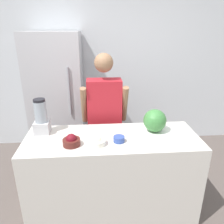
# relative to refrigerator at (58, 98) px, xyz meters

# --- Properties ---
(wall_back) EXTENTS (8.00, 0.06, 2.60)m
(wall_back) POSITION_rel_refrigerator_xyz_m (0.71, 0.39, 0.38)
(wall_back) COLOR silver
(wall_back) RESTS_ON ground_plane
(counter_island) EXTENTS (1.69, 0.63, 0.90)m
(counter_island) POSITION_rel_refrigerator_xyz_m (0.71, -1.25, -0.47)
(counter_island) COLOR beige
(counter_island) RESTS_ON ground_plane
(refrigerator) EXTENTS (0.75, 0.71, 1.84)m
(refrigerator) POSITION_rel_refrigerator_xyz_m (0.00, 0.00, 0.00)
(refrigerator) COLOR #B7B7BC
(refrigerator) RESTS_ON ground_plane
(person) EXTENTS (0.54, 0.26, 1.63)m
(person) POSITION_rel_refrigerator_xyz_m (0.66, -0.71, -0.08)
(person) COLOR #333338
(person) RESTS_ON ground_plane
(cutting_board) EXTENTS (0.42, 0.25, 0.01)m
(cutting_board) POSITION_rel_refrigerator_xyz_m (1.14, -1.17, -0.02)
(cutting_board) COLOR white
(cutting_board) RESTS_ON counter_island
(watermelon) EXTENTS (0.23, 0.23, 0.23)m
(watermelon) POSITION_rel_refrigerator_xyz_m (1.14, -1.18, 0.10)
(watermelon) COLOR #3D7F3D
(watermelon) RESTS_ON cutting_board
(bowl_cherries) EXTENTS (0.16, 0.16, 0.11)m
(bowl_cherries) POSITION_rel_refrigerator_xyz_m (0.33, -1.38, 0.02)
(bowl_cherries) COLOR #511E19
(bowl_cherries) RESTS_ON counter_island
(bowl_cream) EXTENTS (0.16, 0.16, 0.09)m
(bowl_cream) POSITION_rel_refrigerator_xyz_m (0.56, -1.38, 0.00)
(bowl_cream) COLOR white
(bowl_cream) RESTS_ON counter_island
(bowl_small_blue) EXTENTS (0.10, 0.10, 0.05)m
(bowl_small_blue) POSITION_rel_refrigerator_xyz_m (0.77, -1.35, 0.00)
(bowl_small_blue) COLOR #334C9E
(bowl_small_blue) RESTS_ON counter_island
(blender) EXTENTS (0.15, 0.15, 0.36)m
(blender) POSITION_rel_refrigerator_xyz_m (0.02, -1.10, 0.13)
(blender) COLOR #B7B7BC
(blender) RESTS_ON counter_island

